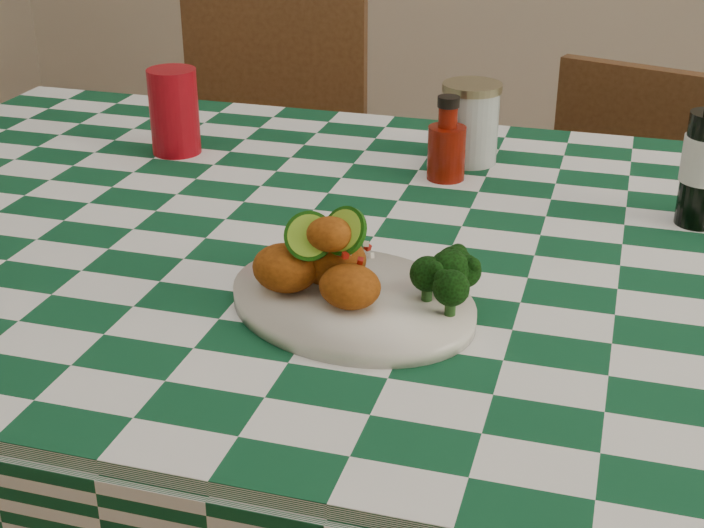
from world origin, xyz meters
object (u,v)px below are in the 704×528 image
(dining_table, at_px, (371,484))
(mason_jar, at_px, (470,123))
(ketchup_bottle, at_px, (447,138))
(wooden_chair_left, at_px, (255,218))
(plate, at_px, (352,302))
(red_tumbler, at_px, (174,111))
(fried_chicken_pile, at_px, (332,255))
(wooden_chair_right, at_px, (600,293))

(dining_table, bearing_deg, mason_jar, 78.41)
(ketchup_bottle, distance_m, wooden_chair_left, 0.82)
(plate, relative_size, mason_jar, 2.34)
(plate, bearing_deg, mason_jar, 85.98)
(red_tumbler, bearing_deg, plate, -46.05)
(fried_chicken_pile, bearing_deg, ketchup_bottle, 84.89)
(ketchup_bottle, relative_size, wooden_chair_left, 0.14)
(wooden_chair_left, bearing_deg, wooden_chair_right, -9.24)
(red_tumbler, relative_size, wooden_chair_right, 0.16)
(mason_jar, distance_m, wooden_chair_left, 0.79)
(plate, relative_size, fried_chicken_pile, 2.08)
(dining_table, bearing_deg, ketchup_bottle, 78.98)
(red_tumbler, bearing_deg, wooden_chair_left, 99.26)
(red_tumbler, bearing_deg, ketchup_bottle, 0.37)
(fried_chicken_pile, distance_m, mason_jar, 0.52)
(dining_table, relative_size, wooden_chair_right, 2.01)
(red_tumbler, height_order, mason_jar, red_tumbler)
(dining_table, relative_size, red_tumbler, 12.42)
(plate, height_order, mason_jar, mason_jar)
(dining_table, relative_size, ketchup_bottle, 13.38)
(fried_chicken_pile, height_order, wooden_chair_left, wooden_chair_left)
(red_tumbler, bearing_deg, fried_chicken_pile, -47.60)
(ketchup_bottle, distance_m, mason_jar, 0.09)
(dining_table, distance_m, wooden_chair_right, 0.74)
(fried_chicken_pile, distance_m, red_tumbler, 0.58)
(dining_table, height_order, red_tumbler, red_tumbler)
(wooden_chair_right, bearing_deg, mason_jar, -103.76)
(plate, height_order, wooden_chair_left, wooden_chair_left)
(fried_chicken_pile, bearing_deg, dining_table, 92.08)
(plate, distance_m, ketchup_bottle, 0.44)
(fried_chicken_pile, bearing_deg, wooden_chair_right, 72.50)
(wooden_chair_left, bearing_deg, fried_chicken_pile, -67.25)
(dining_table, bearing_deg, wooden_chair_right, 67.32)
(red_tumbler, distance_m, mason_jar, 0.46)
(wooden_chair_left, bearing_deg, mason_jar, -42.64)
(dining_table, xyz_separation_m, wooden_chair_right, (0.28, 0.68, 0.02))
(plate, bearing_deg, wooden_chair_right, 73.81)
(dining_table, xyz_separation_m, mason_jar, (0.07, 0.32, 0.45))
(dining_table, relative_size, wooden_chair_left, 1.82)
(fried_chicken_pile, xyz_separation_m, ketchup_bottle, (0.04, 0.43, -0.00))
(plate, height_order, ketchup_bottle, ketchup_bottle)
(dining_table, xyz_separation_m, wooden_chair_left, (-0.47, 0.75, 0.06))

